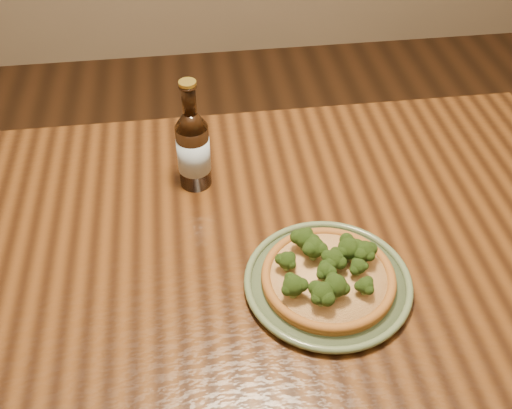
{
  "coord_description": "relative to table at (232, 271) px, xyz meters",
  "views": [
    {
      "loc": [
        -0.06,
        -0.73,
        1.62
      ],
      "look_at": [
        0.05,
        0.13,
        0.82
      ],
      "focal_mm": 42.0,
      "sensor_mm": 36.0,
      "label": 1
    }
  ],
  "objects": [
    {
      "name": "beer_bottle",
      "position": [
        -0.06,
        0.19,
        0.19
      ],
      "size": [
        0.07,
        0.07,
        0.26
      ],
      "rotation": [
        0.0,
        0.0,
        0.02
      ],
      "color": "black",
      "rests_on": "table"
    },
    {
      "name": "plate",
      "position": [
        0.17,
        -0.14,
        0.1
      ],
      "size": [
        0.31,
        0.31,
        0.02
      ],
      "rotation": [
        0.0,
        0.0,
        -0.31
      ],
      "color": "#566847",
      "rests_on": "table"
    },
    {
      "name": "table",
      "position": [
        0.0,
        0.0,
        0.0
      ],
      "size": [
        1.6,
        0.9,
        0.75
      ],
      "color": "#4C2910",
      "rests_on": "ground"
    },
    {
      "name": "pizza",
      "position": [
        0.17,
        -0.14,
        0.12
      ],
      "size": [
        0.25,
        0.25,
        0.07
      ],
      "rotation": [
        0.0,
        0.0,
        0.17
      ],
      "color": "#985C22",
      "rests_on": "plate"
    }
  ]
}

